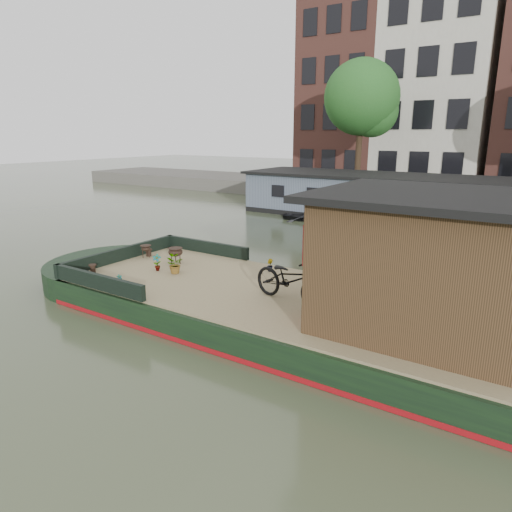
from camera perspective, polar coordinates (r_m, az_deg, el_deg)
The scene contains 20 objects.
ground at distance 9.82m, azimuth 7.31°, elevation -9.32°, with size 120.00×120.00×0.00m, color #293320.
houseboat_hull at distance 10.31m, azimuth 0.67°, elevation -6.33°, with size 14.01×4.02×0.60m.
houseboat_deck at distance 9.58m, azimuth 7.44°, elevation -5.91°, with size 11.80×3.80×0.05m, color #877953.
bow_bulwark at distance 12.45m, azimuth -13.96°, elevation -0.33°, with size 3.00×4.00×0.35m.
cabin at distance 8.53m, azimuth 21.02°, elevation -0.60°, with size 4.00×3.50×2.42m.
bicycle at distance 9.35m, azimuth 4.33°, elevation -2.97°, with size 0.66×1.88×0.99m, color black.
potted_plant_a at distance 11.85m, azimuth -12.28°, elevation -0.80°, with size 0.23×0.15×0.43m, color maroon.
potted_plant_b at distance 11.56m, azimuth 1.73°, elevation -1.15°, with size 0.17×0.14×0.32m, color maroon.
potted_plant_c at distance 11.53m, azimuth -10.24°, elevation -1.04°, with size 0.42×0.36×0.46m, color #A05D2E.
potted_plant_d at distance 10.29m, azimuth 8.03°, elevation -2.66°, with size 0.31×0.31×0.55m, color brown.
potted_plant_e at distance 10.93m, azimuth -16.68°, elevation -2.89°, with size 0.14×0.09×0.26m, color brown.
brazier_front at distance 12.40m, azimuth -10.01°, elevation 0.03°, with size 0.40×0.40×0.44m, color black, non-canonical shape.
brazier_rear at distance 13.20m, azimuth -13.59°, elevation 0.57°, with size 0.33×0.33×0.36m, color black, non-canonical shape.
bollard_port at distance 13.32m, azimuth -13.23°, elevation 0.41°, with size 0.19×0.19×0.21m, color black.
bollard_stbd at distance 12.14m, azimuth -19.73°, elevation -1.49°, with size 0.19×0.19×0.22m, color black.
dinghy at distance 22.12m, azimuth 6.99°, elevation 5.20°, with size 1.99×2.78×0.58m, color black.
far_houseboat at distance 22.63m, azimuth 23.33°, elevation 6.06°, with size 20.40×4.40×2.11m.
quay at distance 29.07m, azimuth 25.60°, elevation 6.51°, with size 60.00×6.00×0.90m, color #47443F.
townhouse_row at distance 35.99m, azimuth 28.99°, elevation 19.46°, with size 27.25×8.00×16.50m.
tree_left at distance 29.07m, azimuth 13.37°, elevation 18.35°, with size 4.40×4.40×7.40m.
Camera 1 is at (3.83, -8.09, 4.03)m, focal length 32.00 mm.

